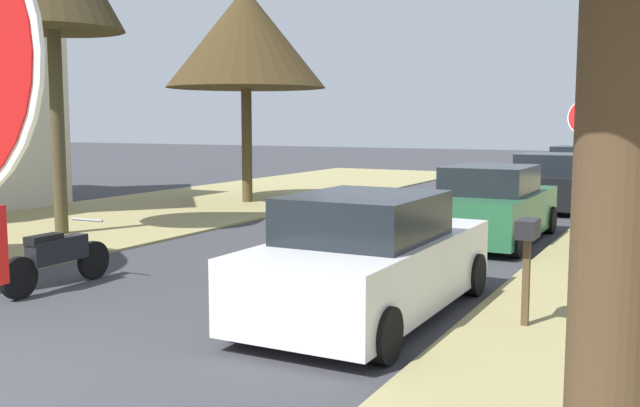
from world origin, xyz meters
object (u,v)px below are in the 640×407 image
(parked_sedan_white, at_px, (370,260))
(parked_sedan_navy, at_px, (577,169))
(parked_sedan_green, at_px, (492,207))
(parked_motorcycle, at_px, (57,256))
(street_tree_left_mid_b, at_px, (246,38))
(stop_sign_far, at_px, (587,137))
(curbside_mailbox, at_px, (527,242))
(parked_sedan_black, at_px, (550,183))

(parked_sedan_white, distance_m, parked_sedan_navy, 19.79)
(parked_sedan_green, relative_size, parked_motorcycle, 2.15)
(street_tree_left_mid_b, bearing_deg, stop_sign_far, -12.87)
(parked_sedan_navy, distance_m, curbside_mailbox, 19.60)
(stop_sign_far, xyz_separation_m, parked_sedan_navy, (-1.82, 12.06, -1.43))
(stop_sign_far, height_order, parked_sedan_white, stop_sign_far)
(street_tree_left_mid_b, relative_size, parked_sedan_white, 1.44)
(street_tree_left_mid_b, height_order, curbside_mailbox, street_tree_left_mid_b)
(parked_sedan_green, relative_size, curbside_mailbox, 3.47)
(parked_motorcycle, xyz_separation_m, curbside_mailbox, (6.58, 1.06, 0.57))
(parked_sedan_white, bearing_deg, curbside_mailbox, 9.15)
(parked_sedan_green, distance_m, curbside_mailbox, 6.43)
(stop_sign_far, relative_size, parked_motorcycle, 1.42)
(curbside_mailbox, bearing_deg, parked_sedan_navy, 96.22)
(parked_sedan_black, bearing_deg, parked_sedan_green, -90.42)
(street_tree_left_mid_b, distance_m, parked_motorcycle, 12.21)
(curbside_mailbox, bearing_deg, street_tree_left_mid_b, 136.64)
(parked_sedan_black, bearing_deg, parked_sedan_navy, 91.87)
(street_tree_left_mid_b, bearing_deg, parked_sedan_green, -23.26)
(parked_sedan_white, bearing_deg, street_tree_left_mid_b, 130.00)
(stop_sign_far, relative_size, parked_sedan_navy, 0.66)
(stop_sign_far, height_order, street_tree_left_mid_b, street_tree_left_mid_b)
(parked_sedan_green, distance_m, parked_sedan_navy, 13.36)
(stop_sign_far, distance_m, parked_sedan_green, 2.53)
(street_tree_left_mid_b, distance_m, parked_sedan_green, 9.99)
(parked_sedan_black, distance_m, parked_motorcycle, 14.41)
(parked_sedan_navy, bearing_deg, parked_sedan_white, -89.30)
(parked_sedan_green, bearing_deg, stop_sign_far, 38.52)
(parked_sedan_white, height_order, parked_sedan_green, same)
(parked_sedan_green, xyz_separation_m, curbside_mailbox, (1.95, -6.12, 0.33))
(street_tree_left_mid_b, relative_size, parked_sedan_navy, 1.44)
(street_tree_left_mid_b, xyz_separation_m, parked_motorcycle, (3.70, -10.76, -4.44))
(stop_sign_far, distance_m, parked_sedan_black, 5.58)
(parked_sedan_navy, bearing_deg, stop_sign_far, -81.44)
(street_tree_left_mid_b, xyz_separation_m, parked_sedan_black, (8.38, 2.87, -4.20))
(parked_motorcycle, bearing_deg, parked_sedan_green, 57.18)
(parked_sedan_white, distance_m, parked_motorcycle, 4.76)
(street_tree_left_mid_b, distance_m, parked_sedan_black, 9.80)
(street_tree_left_mid_b, distance_m, parked_sedan_white, 13.72)
(parked_sedan_black, xyz_separation_m, parked_motorcycle, (-4.68, -13.63, -0.24))
(parked_motorcycle, bearing_deg, parked_sedan_white, 9.10)
(street_tree_left_mid_b, relative_size, parked_sedan_green, 1.44)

